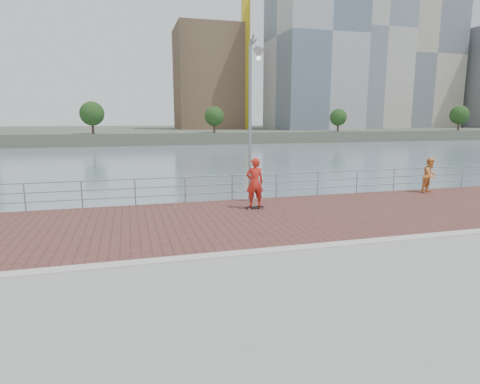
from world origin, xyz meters
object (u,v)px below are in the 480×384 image
object	(u,v)px
street_lamp	(254,91)
skateboarder	(255,183)
guardrail	(209,186)
bystander	(430,175)

from	to	relation	value
street_lamp	skateboarder	bearing A→B (deg)	-103.84
street_lamp	skateboarder	world-z (taller)	street_lamp
street_lamp	skateboarder	distance (m)	3.68
guardrail	bystander	world-z (taller)	bystander
street_lamp	bystander	world-z (taller)	street_lamp
guardrail	bystander	bearing A→B (deg)	-4.59
street_lamp	skateboarder	xyz separation A→B (m)	(-0.25, -1.00, -3.54)
street_lamp	bystander	xyz separation A→B (m)	(8.91, 0.12, -3.75)
skateboarder	bystander	distance (m)	9.23
skateboarder	bystander	bearing A→B (deg)	-169.40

